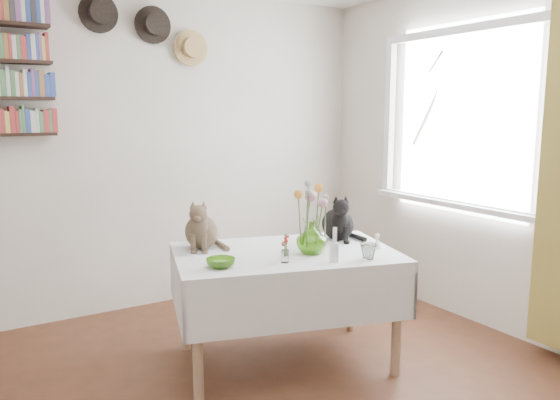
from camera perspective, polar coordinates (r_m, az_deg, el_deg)
room at (r=2.35m, az=1.76°, el=1.85°), size 4.08×4.58×2.58m
window at (r=4.25m, az=18.24°, el=6.66°), size 0.12×1.52×1.32m
dining_table at (r=3.38m, az=0.56°, el=-8.26°), size 1.51×1.19×0.71m
tabby_cat at (r=3.41m, az=-8.24°, el=-2.37°), size 0.32×0.34×0.32m
black_cat at (r=3.63m, az=6.06°, el=-1.68°), size 0.31×0.34×0.32m
flower_vase at (r=3.27m, az=3.32°, el=-3.97°), size 0.25×0.25×0.19m
green_bowl at (r=3.01m, az=-6.22°, el=-6.55°), size 0.20×0.20×0.05m
drinking_glass at (r=3.20m, az=9.22°, el=-5.32°), size 0.12×0.12×0.09m
candlestick at (r=3.11m, az=5.71°, el=-5.26°), size 0.06×0.06×0.20m
berry_jar at (r=3.08m, az=0.53°, el=-5.10°), size 0.04×0.04×0.18m
porcelain_figurine at (r=3.44m, az=10.10°, el=-4.34°), size 0.05×0.05×0.10m
flower_bouquet at (r=3.23m, az=3.27°, el=0.28°), size 0.17×0.13×0.39m
wall_hats at (r=4.40m, az=-13.46°, el=17.01°), size 0.98×0.09×0.48m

